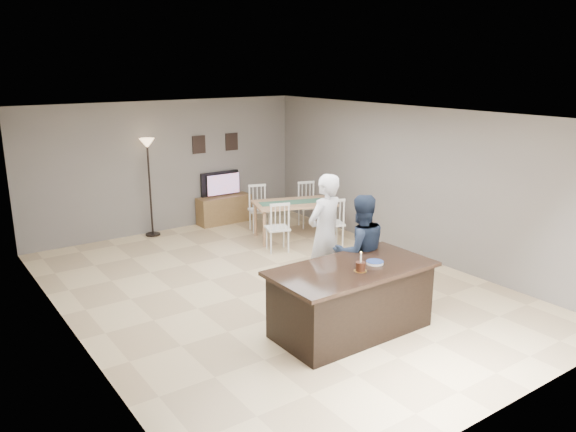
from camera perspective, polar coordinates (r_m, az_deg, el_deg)
floor at (r=8.90m, az=-1.41°, el=-7.32°), size 8.00×8.00×0.00m
room_shell at (r=8.40m, az=-1.48°, el=3.31°), size 8.00×8.00×8.00m
kitchen_island at (r=7.41m, az=6.43°, el=-8.39°), size 2.15×1.10×0.90m
tv_console at (r=12.47m, az=-6.50°, el=0.66°), size 1.20×0.40×0.60m
television at (r=12.40m, az=-6.73°, el=3.25°), size 0.91×0.12×0.53m
tv_screen_glow at (r=12.33m, az=-6.55°, el=3.22°), size 0.78×0.00×0.78m
picture_frames at (r=12.34m, az=-7.37°, el=7.35°), size 1.10×0.02×0.38m
doorway at (r=5.27m, az=-14.86°, el=-9.45°), size 0.00×2.10×2.65m
woman at (r=8.53m, az=3.77°, el=-1.80°), size 0.74×0.56×1.84m
man at (r=8.06m, az=7.33°, el=-3.59°), size 0.96×0.84×1.66m
birthday_cake at (r=7.10m, az=7.38°, el=-5.09°), size 0.17×0.17×0.26m
plate_stack at (r=7.39m, az=8.82°, el=-4.69°), size 0.23×0.23×0.04m
dining_table at (r=11.22m, az=0.62°, el=0.78°), size 1.99×2.16×0.96m
floor_lamp at (r=11.54m, az=-14.02°, el=5.46°), size 0.30×0.30×1.99m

